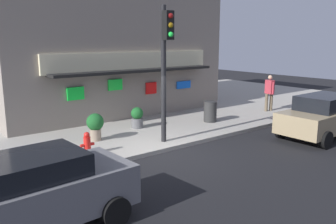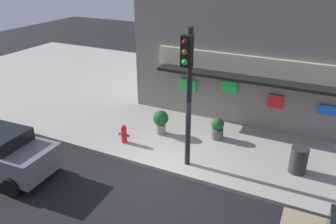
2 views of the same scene
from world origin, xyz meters
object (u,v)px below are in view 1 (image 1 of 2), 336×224
(trash_can, at_px, (210,112))
(parked_car_tan, at_px, (324,115))
(parked_car_grey, at_px, (23,196))
(potted_plant_by_window, at_px, (95,125))
(fire_hydrant, at_px, (87,144))
(potted_plant_by_doorway, at_px, (137,117))
(traffic_light, at_px, (165,56))
(pedestrian, at_px, (269,91))

(trash_can, distance_m, parked_car_tan, 4.65)
(trash_can, relative_size, parked_car_grey, 0.21)
(trash_can, distance_m, potted_plant_by_window, 5.42)
(fire_hydrant, bearing_deg, parked_car_tan, -21.08)
(trash_can, bearing_deg, potted_plant_by_doorway, 161.55)
(traffic_light, xyz_separation_m, potted_plant_by_doorway, (0.33, 2.36, -2.61))
(traffic_light, distance_m, parked_car_grey, 6.87)
(traffic_light, distance_m, fire_hydrant, 3.92)
(trash_can, relative_size, potted_plant_by_doorway, 1.05)
(pedestrian, height_order, potted_plant_by_window, pedestrian)
(trash_can, xyz_separation_m, potted_plant_by_window, (-5.40, 0.43, 0.13))
(potted_plant_by_doorway, bearing_deg, traffic_light, -97.89)
(potted_plant_by_doorway, height_order, potted_plant_by_window, potted_plant_by_window)
(pedestrian, relative_size, parked_car_grey, 0.42)
(trash_can, bearing_deg, traffic_light, -159.77)
(potted_plant_by_window, relative_size, parked_car_grey, 0.23)
(traffic_light, xyz_separation_m, potted_plant_by_window, (-1.88, 1.73, -2.47))
(fire_hydrant, relative_size, pedestrian, 0.40)
(potted_plant_by_doorway, relative_size, parked_car_grey, 0.20)
(trash_can, xyz_separation_m, parked_car_tan, (2.13, -4.13, 0.25))
(traffic_light, relative_size, potted_plant_by_window, 4.73)
(potted_plant_by_doorway, height_order, parked_car_tan, parked_car_tan)
(parked_car_grey, bearing_deg, fire_hydrant, 49.74)
(traffic_light, bearing_deg, potted_plant_by_doorway, 82.11)
(fire_hydrant, height_order, pedestrian, pedestrian)
(traffic_light, relative_size, parked_car_tan, 1.11)
(trash_can, height_order, potted_plant_by_doorway, trash_can)
(fire_hydrant, xyz_separation_m, potted_plant_by_window, (0.94, 1.30, 0.23))
(potted_plant_by_window, bearing_deg, trash_can, -4.60)
(fire_hydrant, xyz_separation_m, parked_car_tan, (8.47, -3.26, 0.35))
(trash_can, xyz_separation_m, potted_plant_by_doorway, (-3.19, 1.06, -0.01))
(traffic_light, height_order, trash_can, traffic_light)
(pedestrian, bearing_deg, trash_can, 178.39)
(traffic_light, xyz_separation_m, parked_car_tan, (5.65, -2.83, -2.35))
(parked_car_grey, bearing_deg, trash_can, 24.92)
(fire_hydrant, relative_size, parked_car_grey, 0.17)
(traffic_light, relative_size, parked_car_grey, 1.08)
(potted_plant_by_doorway, bearing_deg, fire_hydrant, -148.46)
(potted_plant_by_doorway, bearing_deg, parked_car_grey, -138.47)
(pedestrian, bearing_deg, fire_hydrant, -175.88)
(pedestrian, xyz_separation_m, potted_plant_by_doorway, (-7.30, 1.18, -0.58))
(pedestrian, distance_m, parked_car_grey, 13.99)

